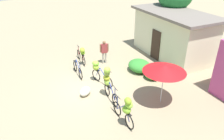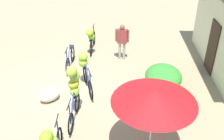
# 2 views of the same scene
# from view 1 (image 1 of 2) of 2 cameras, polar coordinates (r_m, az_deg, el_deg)

# --- Properties ---
(ground_plane) EXTENTS (60.00, 60.00, 0.00)m
(ground_plane) POSITION_cam_1_polar(r_m,az_deg,el_deg) (11.89, -5.91, -4.44)
(ground_plane) COLOR gray
(building_low) EXTENTS (6.08, 3.18, 3.08)m
(building_low) POSITION_cam_1_polar(r_m,az_deg,el_deg) (15.59, 15.64, 9.05)
(building_low) COLOR beige
(building_low) RESTS_ON ground
(hedge_bush_front_left) EXTENTS (1.48, 1.30, 0.71)m
(hedge_bush_front_left) POSITION_cam_1_polar(r_m,az_deg,el_deg) (13.37, 7.19, 1.13)
(hedge_bush_front_left) COLOR #33842F
(hedge_bush_front_left) RESTS_ON ground
(hedge_bush_front_right) EXTENTS (0.99, 0.98, 0.53)m
(hedge_bush_front_right) POSITION_cam_1_polar(r_m,az_deg,el_deg) (12.72, 10.70, -1.11)
(hedge_bush_front_right) COLOR #328C2E
(hedge_bush_front_right) RESTS_ON ground
(market_umbrella) EXTENTS (1.98, 1.98, 2.04)m
(market_umbrella) POSITION_cam_1_polar(r_m,az_deg,el_deg) (9.99, 13.64, 0.51)
(market_umbrella) COLOR beige
(market_umbrella) RESTS_ON ground
(bicycle_leftmost) EXTENTS (1.74, 0.41, 1.21)m
(bicycle_leftmost) POSITION_cam_1_polar(r_m,az_deg,el_deg) (14.20, -7.93, 4.27)
(bicycle_leftmost) COLOR black
(bicycle_leftmost) RESTS_ON ground
(bicycle_near_pile) EXTENTS (1.72, 0.15, 1.03)m
(bicycle_near_pile) POSITION_cam_1_polar(r_m,az_deg,el_deg) (13.00, -9.00, 0.21)
(bicycle_near_pile) COLOR black
(bicycle_near_pile) RESTS_ON ground
(bicycle_center_loaded) EXTENTS (1.63, 0.67, 1.25)m
(bicycle_center_loaded) POSITION_cam_1_polar(r_m,az_deg,el_deg) (11.91, -3.65, -0.07)
(bicycle_center_loaded) COLOR black
(bicycle_center_loaded) RESTS_ON ground
(bicycle_by_shop) EXTENTS (1.60, 0.41, 1.70)m
(bicycle_by_shop) POSITION_cam_1_polar(r_m,az_deg,el_deg) (10.51, -1.08, -2.68)
(bicycle_by_shop) COLOR black
(bicycle_by_shop) RESTS_ON ground
(bicycle_rightmost) EXTENTS (1.65, 0.42, 1.46)m
(bicycle_rightmost) POSITION_cam_1_polar(r_m,az_deg,el_deg) (8.95, 3.72, -10.07)
(bicycle_rightmost) COLOR black
(bicycle_rightmost) RESTS_ON ground
(produce_sack) EXTENTS (0.77, 0.82, 0.44)m
(produce_sack) POSITION_cam_1_polar(r_m,az_deg,el_deg) (11.14, -7.02, -5.59)
(produce_sack) COLOR silver
(produce_sack) RESTS_ON ground
(person_vendor) EXTENTS (0.26, 0.57, 1.55)m
(person_vendor) POSITION_cam_1_polar(r_m,az_deg,el_deg) (14.03, -2.06, 5.30)
(person_vendor) COLOR gray
(person_vendor) RESTS_ON ground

